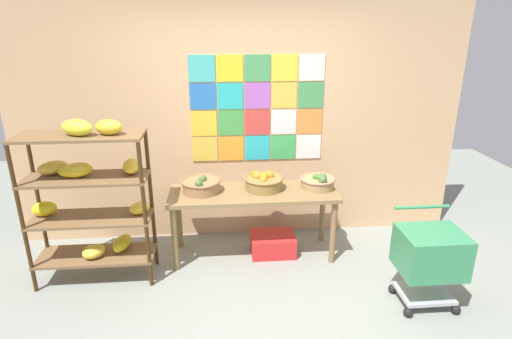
{
  "coord_description": "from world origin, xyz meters",
  "views": [
    {
      "loc": [
        -0.21,
        -2.69,
        2.32
      ],
      "look_at": [
        0.11,
        0.94,
        1.03
      ],
      "focal_mm": 29.13,
      "sensor_mm": 36.0,
      "label": 1
    }
  ],
  "objects": [
    {
      "name": "back_wall_with_art",
      "position": [
        0.0,
        1.69,
        1.48
      ],
      "size": [
        4.85,
        0.07,
        2.95
      ],
      "color": "tan",
      "rests_on": "ground"
    },
    {
      "name": "fruit_basket_back_left",
      "position": [
        -0.42,
        1.21,
        0.78
      ],
      "size": [
        0.39,
        0.39,
        0.17
      ],
      "color": "#976C46",
      "rests_on": "display_table"
    },
    {
      "name": "fruit_basket_left",
      "position": [
        0.77,
        1.2,
        0.78
      ],
      "size": [
        0.36,
        0.36,
        0.17
      ],
      "color": "#A78255",
      "rests_on": "display_table"
    },
    {
      "name": "ground",
      "position": [
        0.0,
        0.0,
        0.0
      ],
      "size": [
        9.31,
        9.31,
        0.0
      ],
      "primitive_type": "plane",
      "color": "gray"
    },
    {
      "name": "produce_crate_under_table",
      "position": [
        0.31,
        1.17,
        0.11
      ],
      "size": [
        0.46,
        0.35,
        0.21
      ],
      "primitive_type": "cube",
      "color": "red",
      "rests_on": "ground"
    },
    {
      "name": "fruit_basket_centre",
      "position": [
        0.21,
        1.23,
        0.79
      ],
      "size": [
        0.4,
        0.4,
        0.18
      ],
      "color": "olive",
      "rests_on": "display_table"
    },
    {
      "name": "shopping_cart",
      "position": [
        1.51,
        0.21,
        0.48
      ],
      "size": [
        0.52,
        0.47,
        0.82
      ],
      "rotation": [
        0.0,
        0.0,
        0.01
      ],
      "color": "black",
      "rests_on": "ground"
    },
    {
      "name": "display_table",
      "position": [
        0.1,
        1.16,
        0.62
      ],
      "size": [
        1.69,
        0.58,
        0.71
      ],
      "color": "olive",
      "rests_on": "ground"
    },
    {
      "name": "banana_shelf_unit",
      "position": [
        -1.4,
        0.88,
        0.88
      ],
      "size": [
        1.11,
        0.46,
        1.56
      ],
      "color": "#3D270F",
      "rests_on": "ground"
    }
  ]
}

